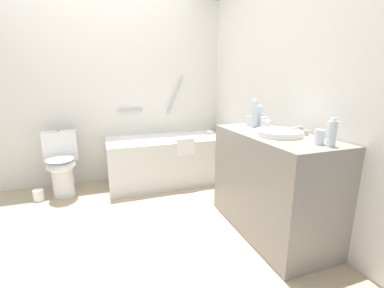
{
  "coord_description": "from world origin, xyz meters",
  "views": [
    {
      "loc": [
        -0.02,
        -2.1,
        1.28
      ],
      "look_at": [
        0.82,
        0.26,
        0.67
      ],
      "focal_mm": 24.0,
      "sensor_mm": 36.0,
      "label": 1
    }
  ],
  "objects_px": {
    "drinking_glass_3": "(266,125)",
    "sink_basin": "(279,133)",
    "drinking_glass_1": "(264,122)",
    "drinking_glass_0": "(320,137)",
    "drinking_glass_2": "(250,120)",
    "water_bottle_2": "(332,133)",
    "toilet_paper_roll": "(39,195)",
    "bathtub": "(168,158)",
    "sink_faucet": "(300,130)",
    "toilet": "(61,163)",
    "water_bottle_0": "(259,116)",
    "water_bottle_1": "(254,114)"
  },
  "relations": [
    {
      "from": "toilet",
      "to": "sink_faucet",
      "type": "bearing_deg",
      "value": 48.93
    },
    {
      "from": "toilet",
      "to": "water_bottle_0",
      "type": "distance_m",
      "value": 2.23
    },
    {
      "from": "toilet",
      "to": "drinking_glass_0",
      "type": "xyz_separation_m",
      "value": [
        1.84,
        -1.82,
        0.54
      ]
    },
    {
      "from": "water_bottle_1",
      "to": "drinking_glass_1",
      "type": "bearing_deg",
      "value": -38.5
    },
    {
      "from": "sink_faucet",
      "to": "water_bottle_2",
      "type": "height_order",
      "value": "water_bottle_2"
    },
    {
      "from": "water_bottle_2",
      "to": "drinking_glass_2",
      "type": "relative_size",
      "value": 2.04
    },
    {
      "from": "bathtub",
      "to": "drinking_glass_2",
      "type": "height_order",
      "value": "bathtub"
    },
    {
      "from": "sink_faucet",
      "to": "toilet_paper_roll",
      "type": "xyz_separation_m",
      "value": [
        -2.23,
        1.39,
        -0.83
      ]
    },
    {
      "from": "drinking_glass_2",
      "to": "water_bottle_2",
      "type": "bearing_deg",
      "value": -87.72
    },
    {
      "from": "drinking_glass_1",
      "to": "drinking_glass_2",
      "type": "height_order",
      "value": "drinking_glass_1"
    },
    {
      "from": "toilet",
      "to": "water_bottle_1",
      "type": "relative_size",
      "value": 2.81
    },
    {
      "from": "water_bottle_0",
      "to": "drinking_glass_3",
      "type": "height_order",
      "value": "water_bottle_0"
    },
    {
      "from": "drinking_glass_0",
      "to": "sink_basin",
      "type": "bearing_deg",
      "value": 101.82
    },
    {
      "from": "sink_faucet",
      "to": "drinking_glass_0",
      "type": "height_order",
      "value": "drinking_glass_0"
    },
    {
      "from": "drinking_glass_0",
      "to": "drinking_glass_1",
      "type": "bearing_deg",
      "value": 87.22
    },
    {
      "from": "sink_basin",
      "to": "drinking_glass_1",
      "type": "height_order",
      "value": "drinking_glass_1"
    },
    {
      "from": "sink_basin",
      "to": "sink_faucet",
      "type": "xyz_separation_m",
      "value": [
        0.21,
        -0.0,
        0.01
      ]
    },
    {
      "from": "toilet_paper_roll",
      "to": "drinking_glass_2",
      "type": "bearing_deg",
      "value": -22.91
    },
    {
      "from": "drinking_glass_0",
      "to": "drinking_glass_2",
      "type": "height_order",
      "value": "drinking_glass_0"
    },
    {
      "from": "bathtub",
      "to": "water_bottle_1",
      "type": "relative_size",
      "value": 5.72
    },
    {
      "from": "water_bottle_2",
      "to": "water_bottle_1",
      "type": "bearing_deg",
      "value": 94.49
    },
    {
      "from": "drinking_glass_2",
      "to": "water_bottle_1",
      "type": "bearing_deg",
      "value": -103.71
    },
    {
      "from": "sink_basin",
      "to": "drinking_glass_1",
      "type": "bearing_deg",
      "value": 73.65
    },
    {
      "from": "sink_basin",
      "to": "drinking_glass_3",
      "type": "relative_size",
      "value": 4.11
    },
    {
      "from": "drinking_glass_3",
      "to": "sink_basin",
      "type": "bearing_deg",
      "value": -101.79
    },
    {
      "from": "sink_basin",
      "to": "water_bottle_2",
      "type": "distance_m",
      "value": 0.42
    },
    {
      "from": "water_bottle_1",
      "to": "water_bottle_2",
      "type": "distance_m",
      "value": 0.81
    },
    {
      "from": "drinking_glass_3",
      "to": "drinking_glass_1",
      "type": "bearing_deg",
      "value": 64.13
    },
    {
      "from": "drinking_glass_1",
      "to": "drinking_glass_0",
      "type": "bearing_deg",
      "value": -92.78
    },
    {
      "from": "water_bottle_2",
      "to": "toilet_paper_roll",
      "type": "relative_size",
      "value": 1.51
    },
    {
      "from": "toilet",
      "to": "drinking_glass_0",
      "type": "height_order",
      "value": "drinking_glass_0"
    },
    {
      "from": "toilet",
      "to": "water_bottle_0",
      "type": "height_order",
      "value": "water_bottle_0"
    },
    {
      "from": "toilet",
      "to": "drinking_glass_0",
      "type": "relative_size",
      "value": 7.25
    },
    {
      "from": "drinking_glass_3",
      "to": "toilet_paper_roll",
      "type": "distance_m",
      "value": 2.51
    },
    {
      "from": "sink_basin",
      "to": "drinking_glass_3",
      "type": "xyz_separation_m",
      "value": [
        0.05,
        0.24,
        0.02
      ]
    },
    {
      "from": "bathtub",
      "to": "water_bottle_2",
      "type": "xyz_separation_m",
      "value": [
        0.63,
        -1.88,
        0.64
      ]
    },
    {
      "from": "sink_basin",
      "to": "drinking_glass_2",
      "type": "xyz_separation_m",
      "value": [
        0.06,
        0.51,
        0.02
      ]
    },
    {
      "from": "drinking_glass_1",
      "to": "toilet_paper_roll",
      "type": "xyz_separation_m",
      "value": [
        -2.12,
        1.04,
        -0.85
      ]
    },
    {
      "from": "water_bottle_2",
      "to": "drinking_glass_0",
      "type": "height_order",
      "value": "water_bottle_2"
    },
    {
      "from": "bathtub",
      "to": "toilet",
      "type": "bearing_deg",
      "value": 179.41
    },
    {
      "from": "toilet",
      "to": "sink_basin",
      "type": "height_order",
      "value": "sink_basin"
    },
    {
      "from": "drinking_glass_1",
      "to": "drinking_glass_2",
      "type": "bearing_deg",
      "value": 104.35
    },
    {
      "from": "toilet",
      "to": "drinking_glass_3",
      "type": "relative_size",
      "value": 8.48
    },
    {
      "from": "sink_faucet",
      "to": "water_bottle_1",
      "type": "height_order",
      "value": "water_bottle_1"
    },
    {
      "from": "water_bottle_2",
      "to": "drinking_glass_0",
      "type": "distance_m",
      "value": 0.08
    },
    {
      "from": "water_bottle_1",
      "to": "drinking_glass_3",
      "type": "bearing_deg",
      "value": -83.96
    },
    {
      "from": "drinking_glass_1",
      "to": "water_bottle_1",
      "type": "bearing_deg",
      "value": 141.5
    },
    {
      "from": "water_bottle_0",
      "to": "drinking_glass_2",
      "type": "bearing_deg",
      "value": 124.57
    },
    {
      "from": "toilet",
      "to": "drinking_glass_1",
      "type": "relative_size",
      "value": 7.63
    },
    {
      "from": "water_bottle_0",
      "to": "toilet_paper_roll",
      "type": "relative_size",
      "value": 1.6
    }
  ]
}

